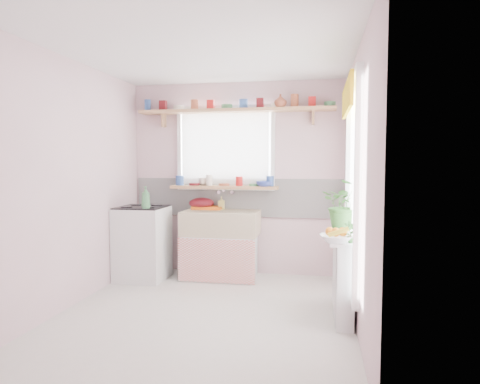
# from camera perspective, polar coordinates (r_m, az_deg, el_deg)

# --- Properties ---
(room) EXTENTS (3.20, 3.20, 3.20)m
(room) POSITION_cam_1_polar(r_m,az_deg,el_deg) (4.80, 5.70, 2.85)
(room) COLOR silver
(room) RESTS_ON ground
(sink_unit) EXTENTS (0.95, 0.65, 1.11)m
(sink_unit) POSITION_cam_1_polar(r_m,az_deg,el_deg) (5.45, -2.55, -6.92)
(sink_unit) COLOR white
(sink_unit) RESTS_ON ground
(cooker) EXTENTS (0.58, 0.58, 0.93)m
(cooker) POSITION_cam_1_polar(r_m,az_deg,el_deg) (5.51, -12.87, -6.60)
(cooker) COLOR white
(cooker) RESTS_ON ground
(radiator_ledge) EXTENTS (0.22, 0.95, 0.78)m
(radiator_ledge) POSITION_cam_1_polar(r_m,az_deg,el_deg) (4.26, 13.56, -10.61)
(radiator_ledge) COLOR white
(radiator_ledge) RESTS_ON ground
(windowsill) EXTENTS (1.40, 0.22, 0.04)m
(windowsill) POSITION_cam_1_polar(r_m,az_deg,el_deg) (5.55, -2.14, 0.64)
(windowsill) COLOR tan
(windowsill) RESTS_ON room
(pine_shelf) EXTENTS (2.52, 0.24, 0.04)m
(pine_shelf) POSITION_cam_1_polar(r_m,az_deg,el_deg) (5.53, -0.65, 10.80)
(pine_shelf) COLOR tan
(pine_shelf) RESTS_ON room
(shelf_crockery) EXTENTS (2.47, 0.11, 0.12)m
(shelf_crockery) POSITION_cam_1_polar(r_m,az_deg,el_deg) (5.55, -1.09, 11.55)
(shelf_crockery) COLOR #3359A5
(shelf_crockery) RESTS_ON pine_shelf
(sill_crockery) EXTENTS (1.35, 0.11, 0.12)m
(sill_crockery) POSITION_cam_1_polar(r_m,az_deg,el_deg) (5.55, -2.32, 1.41)
(sill_crockery) COLOR #3359A5
(sill_crockery) RESTS_ON windowsill
(dish_tray) EXTENTS (0.39, 0.29, 0.04)m
(dish_tray) POSITION_cam_1_polar(r_m,az_deg,el_deg) (5.64, -4.28, -2.07)
(dish_tray) COLOR orange
(dish_tray) RESTS_ON sink_unit
(colander) EXTENTS (0.37, 0.37, 0.15)m
(colander) POSITION_cam_1_polar(r_m,az_deg,el_deg) (5.66, -5.14, -1.49)
(colander) COLOR maroon
(colander) RESTS_ON sink_unit
(jade_plant) EXTENTS (0.48, 0.42, 0.52)m
(jade_plant) POSITION_cam_1_polar(r_m,az_deg,el_deg) (4.51, 13.86, -1.61)
(jade_plant) COLOR #376D2B
(jade_plant) RESTS_ON radiator_ledge
(fruit_bowl) EXTENTS (0.31, 0.31, 0.07)m
(fruit_bowl) POSITION_cam_1_polar(r_m,az_deg,el_deg) (3.78, 12.64, -6.10)
(fruit_bowl) COLOR silver
(fruit_bowl) RESTS_ON radiator_ledge
(herb_pot) EXTENTS (0.12, 0.10, 0.19)m
(herb_pot) POSITION_cam_1_polar(r_m,az_deg,el_deg) (3.78, 14.48, -5.19)
(herb_pot) COLOR #295B24
(herb_pot) RESTS_ON radiator_ledge
(soap_bottle_sink) EXTENTS (0.08, 0.08, 0.17)m
(soap_bottle_sink) POSITION_cam_1_polar(r_m,az_deg,el_deg) (5.59, -2.49, -1.45)
(soap_bottle_sink) COLOR #CABD5A
(soap_bottle_sink) RESTS_ON sink_unit
(sill_cup) EXTENTS (0.14, 0.14, 0.10)m
(sill_cup) POSITION_cam_1_polar(r_m,az_deg,el_deg) (5.67, -4.87, 1.41)
(sill_cup) COLOR beige
(sill_cup) RESTS_ON windowsill
(sill_bowl) EXTENTS (0.23, 0.23, 0.06)m
(sill_bowl) POSITION_cam_1_polar(r_m,az_deg,el_deg) (5.39, 3.25, 1.09)
(sill_bowl) COLOR #374DB3
(sill_bowl) RESTS_ON windowsill
(shelf_vase) EXTENTS (0.19, 0.19, 0.16)m
(shelf_vase) POSITION_cam_1_polar(r_m,az_deg,el_deg) (5.41, 5.41, 12.02)
(shelf_vase) COLOR brown
(shelf_vase) RESTS_ON pine_shelf
(cooker_bottle) EXTENTS (0.11, 0.11, 0.27)m
(cooker_bottle) POSITION_cam_1_polar(r_m,az_deg,el_deg) (5.18, -12.46, -0.72)
(cooker_bottle) COLOR #438751
(cooker_bottle) RESTS_ON cooker
(fruit) EXTENTS (0.20, 0.14, 0.10)m
(fruit) POSITION_cam_1_polar(r_m,az_deg,el_deg) (3.78, 12.74, -5.21)
(fruit) COLOR orange
(fruit) RESTS_ON fruit_bowl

